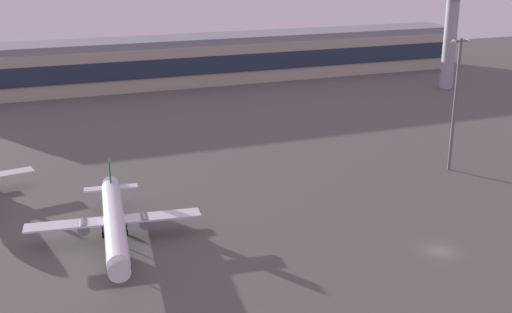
{
  "coord_description": "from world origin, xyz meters",
  "views": [
    {
      "loc": [
        -61.6,
        -74.1,
        45.03
      ],
      "look_at": [
        -13.28,
        44.84,
        4.0
      ],
      "focal_mm": 44.9,
      "sensor_mm": 36.0,
      "label": 1
    }
  ],
  "objects": [
    {
      "name": "ground_plane",
      "position": [
        0.0,
        0.0,
        0.0
      ],
      "size": [
        416.0,
        416.0,
        0.0
      ],
      "primitive_type": "plane",
      "color": "#56544F"
    },
    {
      "name": "terminal_building",
      "position": [
        13.62,
        147.72,
        8.09
      ],
      "size": [
        196.47,
        22.4,
        16.4
      ],
      "color": "#B2AD99",
      "rests_on": "ground"
    },
    {
      "name": "control_tower",
      "position": [
        82.6,
        104.8,
        22.62
      ],
      "size": [
        8.0,
        8.0,
        39.19
      ],
      "color": "#A8A8B2",
      "rests_on": "ground"
    },
    {
      "name": "apron_light_west",
      "position": [
        26.75,
        31.99,
        16.06
      ],
      "size": [
        4.8,
        0.9,
        28.36
      ],
      "color": "slate",
      "rests_on": "ground"
    },
    {
      "name": "airplane_near_gate",
      "position": [
        -46.95,
        23.15,
        3.52
      ],
      "size": [
        28.35,
        36.3,
        9.32
      ],
      "rotation": [
        0.0,
        0.0,
        3.0
      ],
      "color": "white",
      "rests_on": "ground"
    }
  ]
}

